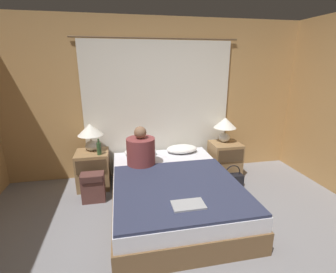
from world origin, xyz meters
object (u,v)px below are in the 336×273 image
(handbag_on_floor, at_px, (232,180))
(backpack_on_floor, at_px, (93,186))
(lamp_left, at_px, (90,132))
(pillow_left, at_px, (140,152))
(laptop_on_bed, at_px, (188,205))
(nightstand_right, at_px, (225,159))
(pillow_right, at_px, (182,149))
(person_left_in_bed, at_px, (141,151))
(nightstand_left, at_px, (93,169))
(beer_bottle_on_left_stand, at_px, (99,148))
(bed, at_px, (173,192))
(lamp_right, at_px, (225,125))

(handbag_on_floor, bearing_deg, backpack_on_floor, -179.48)
(lamp_left, bearing_deg, backpack_on_floor, -86.68)
(lamp_left, xyz_separation_m, pillow_left, (0.72, 0.00, -0.36))
(lamp_left, xyz_separation_m, handbag_on_floor, (2.08, -0.48, -0.74))
(lamp_left, bearing_deg, laptop_on_bed, -55.70)
(nightstand_right, xyz_separation_m, handbag_on_floor, (-0.04, -0.40, -0.18))
(pillow_right, height_order, laptop_on_bed, pillow_right)
(backpack_on_floor, bearing_deg, person_left_in_bed, 9.28)
(nightstand_left, height_order, beer_bottle_on_left_stand, beer_bottle_on_left_stand)
(handbag_on_floor, bearing_deg, beer_bottle_on_left_stand, 171.89)
(pillow_left, bearing_deg, lamp_left, -179.82)
(laptop_on_bed, bearing_deg, backpack_on_floor, 134.32)
(bed, relative_size, nightstand_left, 3.72)
(backpack_on_floor, height_order, handbag_on_floor, backpack_on_floor)
(laptop_on_bed, bearing_deg, nightstand_right, 54.25)
(lamp_left, bearing_deg, handbag_on_floor, -12.98)
(pillow_left, xyz_separation_m, laptop_on_bed, (0.34, -1.56, -0.02))
(person_left_in_bed, relative_size, backpack_on_floor, 1.40)
(laptop_on_bed, height_order, handbag_on_floor, laptop_on_bed)
(laptop_on_bed, bearing_deg, pillow_right, 77.73)
(pillow_right, xyz_separation_m, backpack_on_floor, (-1.37, -0.50, -0.26))
(laptop_on_bed, bearing_deg, beer_bottle_on_left_stand, 124.74)
(bed, relative_size, handbag_on_floor, 6.07)
(bed, height_order, laptop_on_bed, laptop_on_bed)
(nightstand_right, height_order, pillow_right, nightstand_right)
(nightstand_right, height_order, laptop_on_bed, nightstand_right)
(laptop_on_bed, height_order, backpack_on_floor, laptop_on_bed)
(nightstand_left, height_order, handbag_on_floor, nightstand_left)
(nightstand_left, distance_m, laptop_on_bed, 1.83)
(nightstand_right, relative_size, beer_bottle_on_left_stand, 2.38)
(nightstand_left, distance_m, beer_bottle_on_left_stand, 0.41)
(beer_bottle_on_left_stand, height_order, backpack_on_floor, beer_bottle_on_left_stand)
(pillow_right, xyz_separation_m, beer_bottle_on_left_stand, (-1.28, -0.20, 0.17))
(bed, bearing_deg, backpack_on_floor, 161.54)
(pillow_left, height_order, person_left_in_bed, person_left_in_bed)
(nightstand_left, distance_m, person_left_in_bed, 0.85)
(pillow_right, bearing_deg, handbag_on_floor, -35.23)
(nightstand_left, height_order, pillow_right, nightstand_left)
(nightstand_right, bearing_deg, lamp_right, 90.00)
(lamp_right, xyz_separation_m, laptop_on_bed, (-1.06, -1.55, -0.38))
(bed, xyz_separation_m, handbag_on_floor, (1.02, 0.36, -0.11))
(nightstand_left, xyz_separation_m, backpack_on_floor, (0.03, -0.42, -0.05))
(bed, bearing_deg, beer_bottle_on_left_stand, 145.64)
(bed, distance_m, backpack_on_floor, 1.09)
(bed, relative_size, laptop_on_bed, 6.34)
(lamp_right, relative_size, handbag_on_floor, 1.19)
(nightstand_right, relative_size, pillow_left, 1.13)
(bed, distance_m, nightstand_right, 1.31)
(lamp_left, xyz_separation_m, laptop_on_bed, (1.06, -1.55, -0.38))
(nightstand_right, distance_m, lamp_right, 0.57)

